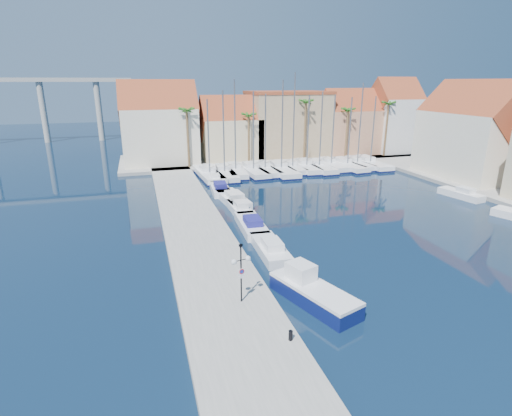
# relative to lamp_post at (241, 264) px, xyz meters

# --- Properties ---
(ground) EXTENTS (260.00, 260.00, 0.00)m
(ground) POSITION_rel_lamp_post_xyz_m (8.14, 0.50, -3.06)
(ground) COLOR black
(ground) RESTS_ON ground
(quay_west) EXTENTS (6.00, 77.00, 0.50)m
(quay_west) POSITION_rel_lamp_post_xyz_m (-0.86, 14.00, -2.81)
(quay_west) COLOR gray
(quay_west) RESTS_ON ground
(shore_north) EXTENTS (54.00, 16.00, 0.50)m
(shore_north) POSITION_rel_lamp_post_xyz_m (18.14, 48.50, -2.81)
(shore_north) COLOR gray
(shore_north) RESTS_ON ground
(lamp_post) EXTENTS (1.29, 0.60, 3.89)m
(lamp_post) POSITION_rel_lamp_post_xyz_m (0.00, 0.00, 0.00)
(lamp_post) COLOR black
(lamp_post) RESTS_ON quay_west
(bollard) EXTENTS (0.23, 0.23, 0.57)m
(bollard) POSITION_rel_lamp_post_xyz_m (1.54, -4.56, -2.27)
(bollard) COLOR black
(bollard) RESTS_ON quay_west
(fishing_boat) EXTENTS (4.22, 6.87, 2.28)m
(fishing_boat) POSITION_rel_lamp_post_xyz_m (4.55, -0.53, -2.30)
(fishing_boat) COLOR #0D174E
(fishing_boat) RESTS_ON ground
(motorboat_west_0) EXTENTS (2.21, 6.35, 1.40)m
(motorboat_west_0) POSITION_rel_lamp_post_xyz_m (4.36, 7.42, -2.55)
(motorboat_west_0) COLOR white
(motorboat_west_0) RESTS_ON ground
(motorboat_west_1) EXTENTS (2.49, 6.77, 1.40)m
(motorboat_west_1) POSITION_rel_lamp_post_xyz_m (4.39, 13.32, -2.55)
(motorboat_west_1) COLOR white
(motorboat_west_1) RESTS_ON ground
(motorboat_west_2) EXTENTS (1.82, 5.54, 1.40)m
(motorboat_west_2) POSITION_rel_lamp_post_xyz_m (4.56, 18.67, -2.55)
(motorboat_west_2) COLOR white
(motorboat_west_2) RESTS_ON ground
(motorboat_west_3) EXTENTS (3.01, 7.60, 1.40)m
(motorboat_west_3) POSITION_rel_lamp_post_xyz_m (4.73, 22.69, -2.55)
(motorboat_west_3) COLOR white
(motorboat_west_3) RESTS_ON ground
(motorboat_west_4) EXTENTS (2.61, 6.82, 1.40)m
(motorboat_west_4) POSITION_rel_lamp_post_xyz_m (4.18, 27.72, -2.55)
(motorboat_west_4) COLOR white
(motorboat_west_4) RESTS_ON ground
(motorboat_west_5) EXTENTS (2.16, 5.35, 1.40)m
(motorboat_west_5) POSITION_rel_lamp_post_xyz_m (4.46, 32.47, -2.55)
(motorboat_west_5) COLOR white
(motorboat_west_5) RESTS_ON ground
(motorboat_west_6) EXTENTS (2.47, 6.17, 1.40)m
(motorboat_west_6) POSITION_rel_lamp_post_xyz_m (4.62, 39.27, -2.55)
(motorboat_west_6) COLOR white
(motorboat_west_6) RESTS_ON ground
(motorboat_east_1) EXTENTS (2.73, 5.72, 1.40)m
(motorboat_east_1) POSITION_rel_lamp_post_xyz_m (32.15, 16.72, -2.55)
(motorboat_east_1) COLOR white
(motorboat_east_1) RESTS_ON ground
(sailboat_0) EXTENTS (3.50, 11.13, 11.30)m
(sailboat_0) POSITION_rel_lamp_post_xyz_m (4.17, 35.94, -2.50)
(sailboat_0) COLOR white
(sailboat_0) RESTS_ON ground
(sailboat_1) EXTENTS (3.19, 10.71, 12.49)m
(sailboat_1) POSITION_rel_lamp_post_xyz_m (6.48, 36.03, -2.48)
(sailboat_1) COLOR white
(sailboat_1) RESTS_ON ground
(sailboat_2) EXTENTS (3.33, 9.90, 13.99)m
(sailboat_2) POSITION_rel_lamp_post_xyz_m (8.44, 37.01, -2.45)
(sailboat_2) COLOR white
(sailboat_2) RESTS_ON ground
(sailboat_3) EXTENTS (3.14, 10.29, 12.33)m
(sailboat_3) POSITION_rel_lamp_post_xyz_m (11.07, 36.64, -2.48)
(sailboat_3) COLOR white
(sailboat_3) RESTS_ON ground
(sailboat_4) EXTENTS (3.21, 10.23, 11.94)m
(sailboat_4) POSITION_rel_lamp_post_xyz_m (13.01, 36.91, -2.48)
(sailboat_4) COLOR white
(sailboat_4) RESTS_ON ground
(sailboat_5) EXTENTS (3.34, 11.51, 13.89)m
(sailboat_5) POSITION_rel_lamp_post_xyz_m (15.46, 36.24, -2.47)
(sailboat_5) COLOR white
(sailboat_5) RESTS_ON ground
(sailboat_6) EXTENTS (2.57, 8.50, 14.94)m
(sailboat_6) POSITION_rel_lamp_post_xyz_m (17.52, 36.68, -2.39)
(sailboat_6) COLOR white
(sailboat_6) RESTS_ON ground
(sailboat_7) EXTENTS (3.46, 10.12, 11.70)m
(sailboat_7) POSITION_rel_lamp_post_xyz_m (20.08, 36.95, -2.48)
(sailboat_7) COLOR white
(sailboat_7) RESTS_ON ground
(sailboat_8) EXTENTS (2.73, 9.78, 12.21)m
(sailboat_8) POSITION_rel_lamp_post_xyz_m (21.89, 36.28, -2.47)
(sailboat_8) COLOR white
(sailboat_8) RESTS_ON ground
(sailboat_9) EXTENTS (2.97, 9.44, 11.69)m
(sailboat_9) POSITION_rel_lamp_post_xyz_m (24.35, 37.01, -2.47)
(sailboat_9) COLOR white
(sailboat_9) RESTS_ON ground
(sailboat_10) EXTENTS (3.51, 10.35, 11.34)m
(sailboat_10) POSITION_rel_lamp_post_xyz_m (26.86, 36.31, -2.49)
(sailboat_10) COLOR white
(sailboat_10) RESTS_ON ground
(sailboat_11) EXTENTS (2.83, 9.17, 13.47)m
(sailboat_11) POSITION_rel_lamp_post_xyz_m (28.89, 36.62, -2.44)
(sailboat_11) COLOR white
(sailboat_11) RESTS_ON ground
(sailboat_12) EXTENTS (3.05, 10.90, 11.43)m
(sailboat_12) POSITION_rel_lamp_post_xyz_m (31.30, 36.67, -2.49)
(sailboat_12) COLOR white
(sailboat_12) RESTS_ON ground
(building_0) EXTENTS (12.30, 9.00, 13.50)m
(building_0) POSITION_rel_lamp_post_xyz_m (-1.86, 47.50, 3.47)
(building_0) COLOR #ECE4C5
(building_0) RESTS_ON shore_north
(building_1) EXTENTS (10.30, 8.00, 11.00)m
(building_1) POSITION_rel_lamp_post_xyz_m (10.14, 47.50, 2.24)
(building_1) COLOR beige
(building_1) RESTS_ON shore_north
(building_2) EXTENTS (14.20, 10.20, 11.50)m
(building_2) POSITION_rel_lamp_post_xyz_m (21.14, 48.50, 3.20)
(building_2) COLOR tan
(building_2) RESTS_ON shore_north
(building_3) EXTENTS (10.30, 8.00, 12.00)m
(building_3) POSITION_rel_lamp_post_xyz_m (33.14, 47.50, 2.80)
(building_3) COLOR tan
(building_3) RESTS_ON shore_north
(building_4) EXTENTS (8.30, 8.00, 14.00)m
(building_4) POSITION_rel_lamp_post_xyz_m (42.14, 46.50, 3.91)
(building_4) COLOR silver
(building_4) RESTS_ON shore_north
(building_6) EXTENTS (9.00, 14.30, 13.50)m
(building_6) POSITION_rel_lamp_post_xyz_m (40.14, 24.50, 3.47)
(building_6) COLOR #ECE4C5
(building_6) RESTS_ON shore_east
(palm_0) EXTENTS (2.60, 2.60, 10.15)m
(palm_0) POSITION_rel_lamp_post_xyz_m (2.14, 42.50, 6.02)
(palm_0) COLOR brown
(palm_0) RESTS_ON shore_north
(palm_1) EXTENTS (2.60, 2.60, 9.15)m
(palm_1) POSITION_rel_lamp_post_xyz_m (12.14, 42.50, 5.08)
(palm_1) COLOR brown
(palm_1) RESTS_ON shore_north
(palm_2) EXTENTS (2.60, 2.60, 11.15)m
(palm_2) POSITION_rel_lamp_post_xyz_m (22.14, 42.50, 6.96)
(palm_2) COLOR brown
(palm_2) RESTS_ON shore_north
(palm_3) EXTENTS (2.60, 2.60, 9.65)m
(palm_3) POSITION_rel_lamp_post_xyz_m (30.14, 42.50, 5.55)
(palm_3) COLOR brown
(palm_3) RESTS_ON shore_north
(palm_4) EXTENTS (2.60, 2.60, 10.65)m
(palm_4) POSITION_rel_lamp_post_xyz_m (38.14, 42.50, 6.49)
(palm_4) COLOR brown
(palm_4) RESTS_ON shore_north
(viaduct) EXTENTS (48.00, 2.20, 14.45)m
(viaduct) POSITION_rel_lamp_post_xyz_m (-30.93, 82.50, 7.19)
(viaduct) COLOR #9E9E99
(viaduct) RESTS_ON ground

